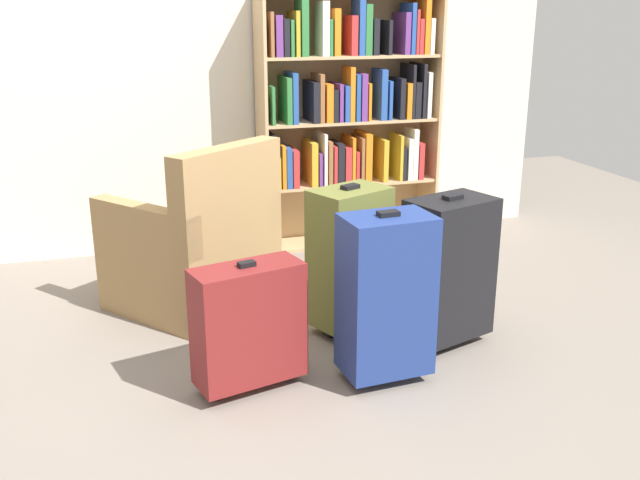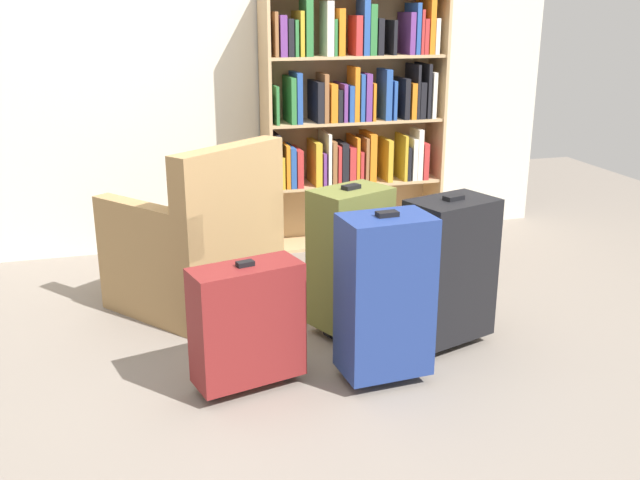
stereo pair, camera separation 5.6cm
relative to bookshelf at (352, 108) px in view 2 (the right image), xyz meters
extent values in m
plane|color=slate|center=(-0.81, -1.83, -0.91)|extent=(7.94, 7.94, 0.00)
cube|color=beige|center=(-0.81, 0.22, 0.39)|extent=(4.54, 0.10, 2.60)
cube|color=tan|center=(-0.58, -0.01, -0.09)|extent=(0.02, 0.31, 1.65)
cube|color=tan|center=(0.59, -0.01, -0.09)|extent=(0.02, 0.31, 1.65)
cube|color=tan|center=(0.01, 0.14, -0.09)|extent=(1.20, 0.02, 1.65)
cube|color=tan|center=(0.01, -0.01, -0.90)|extent=(1.16, 0.29, 0.02)
cube|color=tan|center=(0.01, -0.01, -0.49)|extent=(1.16, 0.29, 0.02)
cube|color=tan|center=(0.01, -0.01, -0.08)|extent=(1.16, 0.29, 0.02)
cube|color=tan|center=(0.01, -0.01, 0.33)|extent=(1.16, 0.29, 0.02)
cube|color=black|center=(-0.53, -0.03, -0.31)|extent=(0.02, 0.25, 0.35)
cube|color=gold|center=(-0.50, -0.07, -0.38)|extent=(0.02, 0.18, 0.21)
cube|color=orange|center=(-0.47, -0.06, -0.34)|extent=(0.02, 0.18, 0.28)
cube|color=#264C99|center=(-0.44, -0.03, -0.35)|extent=(0.04, 0.25, 0.26)
cube|color=#B22D2D|center=(-0.39, -0.03, -0.36)|extent=(0.04, 0.25, 0.24)
cube|color=gold|center=(-0.27, -0.03, -0.34)|extent=(0.04, 0.24, 0.29)
cube|color=#66337F|center=(-0.23, -0.05, -0.37)|extent=(0.02, 0.21, 0.22)
cube|color=silver|center=(-0.19, -0.02, -0.31)|extent=(0.02, 0.26, 0.34)
cube|color=brown|center=(-0.16, -0.03, -0.34)|extent=(0.03, 0.24, 0.29)
cube|color=#B22D2D|center=(-0.13, -0.07, -0.35)|extent=(0.02, 0.17, 0.26)
cube|color=black|center=(-0.09, -0.04, -0.34)|extent=(0.04, 0.22, 0.27)
cube|color=#B22D2D|center=(-0.04, -0.04, -0.36)|extent=(0.04, 0.23, 0.25)
cube|color=orange|center=(0.00, -0.04, -0.33)|extent=(0.02, 0.24, 0.31)
cube|color=#B22D2D|center=(0.02, -0.04, -0.37)|extent=(0.02, 0.23, 0.21)
cube|color=brown|center=(0.06, -0.04, -0.33)|extent=(0.02, 0.22, 0.30)
cube|color=orange|center=(0.10, -0.03, -0.32)|extent=(0.04, 0.24, 0.33)
cube|color=gold|center=(0.22, -0.04, -0.34)|extent=(0.03, 0.23, 0.28)
cube|color=gold|center=(0.33, -0.05, -0.33)|extent=(0.02, 0.20, 0.30)
cube|color=black|center=(0.36, -0.06, -0.37)|extent=(0.02, 0.19, 0.23)
cube|color=silver|center=(0.40, -0.04, -0.34)|extent=(0.03, 0.23, 0.28)
cube|color=silver|center=(0.44, -0.07, -0.31)|extent=(0.03, 0.17, 0.34)
cube|color=#B22D2D|center=(0.48, -0.05, -0.36)|extent=(0.04, 0.21, 0.25)
cube|color=#2D7238|center=(-0.53, -0.03, 0.05)|extent=(0.02, 0.24, 0.24)
cube|color=#2D7238|center=(-0.43, -0.03, 0.08)|extent=(0.03, 0.25, 0.29)
cube|color=#264C99|center=(-0.39, -0.04, 0.09)|extent=(0.03, 0.24, 0.31)
cube|color=black|center=(-0.26, -0.02, 0.06)|extent=(0.04, 0.26, 0.26)
cube|color=brown|center=(-0.22, -0.04, 0.08)|extent=(0.03, 0.22, 0.30)
cube|color=orange|center=(-0.17, -0.04, 0.05)|extent=(0.04, 0.22, 0.24)
cube|color=black|center=(-0.13, -0.04, 0.03)|extent=(0.03, 0.23, 0.21)
cube|color=#66337F|center=(-0.09, -0.03, 0.05)|extent=(0.02, 0.25, 0.24)
cube|color=#264C99|center=(-0.05, -0.03, 0.05)|extent=(0.03, 0.25, 0.23)
cube|color=orange|center=(-0.02, -0.06, 0.10)|extent=(0.03, 0.18, 0.34)
cube|color=#264C99|center=(0.02, -0.04, 0.08)|extent=(0.03, 0.23, 0.30)
cube|color=#66337F|center=(0.06, -0.07, 0.08)|extent=(0.04, 0.17, 0.30)
cube|color=orange|center=(0.10, -0.04, 0.05)|extent=(0.02, 0.22, 0.24)
cube|color=#264C99|center=(0.20, -0.06, 0.09)|extent=(0.04, 0.20, 0.32)
cube|color=#264C99|center=(0.24, -0.06, 0.06)|extent=(0.02, 0.19, 0.25)
cube|color=black|center=(0.33, -0.04, 0.06)|extent=(0.03, 0.23, 0.26)
cube|color=orange|center=(0.38, -0.05, 0.05)|extent=(0.03, 0.21, 0.23)
cube|color=black|center=(0.40, -0.04, 0.11)|extent=(0.02, 0.23, 0.35)
cube|color=black|center=(0.44, -0.03, 0.05)|extent=(0.04, 0.24, 0.24)
cube|color=black|center=(0.48, -0.03, 0.11)|extent=(0.02, 0.26, 0.35)
cube|color=silver|center=(0.52, -0.06, 0.08)|extent=(0.03, 0.19, 0.30)
cube|color=brown|center=(-0.53, -0.04, 0.48)|extent=(0.02, 0.24, 0.27)
cube|color=#66337F|center=(-0.49, -0.04, 0.47)|extent=(0.04, 0.24, 0.25)
cube|color=black|center=(-0.44, -0.03, 0.46)|extent=(0.03, 0.24, 0.22)
cube|color=#2D7238|center=(-0.41, -0.06, 0.45)|extent=(0.02, 0.20, 0.22)
cube|color=gold|center=(-0.37, -0.03, 0.48)|extent=(0.02, 0.25, 0.27)
cube|color=#2D7238|center=(-0.33, -0.06, 0.51)|extent=(0.04, 0.19, 0.34)
cube|color=silver|center=(-0.20, -0.06, 0.51)|extent=(0.04, 0.18, 0.33)
cube|color=#2D7238|center=(-0.16, -0.07, 0.46)|extent=(0.02, 0.17, 0.22)
cube|color=orange|center=(-0.12, -0.02, 0.49)|extent=(0.04, 0.26, 0.28)
cube|color=#B22D2D|center=(-0.01, -0.07, 0.47)|extent=(0.04, 0.18, 0.24)
cube|color=#264C99|center=(0.04, -0.07, 0.52)|extent=(0.04, 0.17, 0.35)
cube|color=#2D7238|center=(0.08, -0.05, 0.50)|extent=(0.04, 0.21, 0.31)
cube|color=black|center=(0.13, -0.02, 0.46)|extent=(0.04, 0.26, 0.22)
cube|color=black|center=(0.23, -0.05, 0.45)|extent=(0.02, 0.22, 0.21)
cube|color=#66337F|center=(0.35, -0.04, 0.47)|extent=(0.04, 0.24, 0.26)
cube|color=#264C99|center=(0.39, -0.04, 0.50)|extent=(0.03, 0.23, 0.32)
cube|color=#B22D2D|center=(0.42, -0.03, 0.48)|extent=(0.02, 0.24, 0.28)
cube|color=#B22D2D|center=(0.44, -0.06, 0.45)|extent=(0.03, 0.19, 0.22)
cube|color=orange|center=(0.48, -0.02, 0.52)|extent=(0.04, 0.26, 0.35)
cube|color=silver|center=(0.52, -0.03, 0.46)|extent=(0.03, 0.25, 0.22)
cube|color=#9E7A4C|center=(-1.16, -0.81, -0.71)|extent=(0.98, 0.98, 0.40)
cube|color=tan|center=(-1.16, -0.81, -0.47)|extent=(0.75, 0.76, 0.08)
cube|color=#9E7A4C|center=(-0.99, -1.04, -0.26)|extent=(0.63, 0.52, 0.50)
cube|color=#9E7A4C|center=(-0.93, -0.63, -0.40)|extent=(0.51, 0.61, 0.22)
cube|color=#9E7A4C|center=(-1.40, -1.00, -0.40)|extent=(0.51, 0.61, 0.22)
cylinder|color=white|center=(-0.66, -0.98, -0.86)|extent=(0.08, 0.08, 0.10)
torus|color=white|center=(-0.61, -0.98, -0.86)|extent=(0.06, 0.01, 0.06)
cube|color=maroon|center=(-1.05, -1.82, -0.61)|extent=(0.49, 0.30, 0.50)
cube|color=black|center=(-1.05, -1.82, -0.35)|extent=(0.08, 0.05, 0.02)
cylinder|color=black|center=(-1.20, -1.86, -0.89)|extent=(0.06, 0.06, 0.05)
cylinder|color=black|center=(-0.89, -1.78, -0.89)|extent=(0.06, 0.06, 0.05)
cube|color=black|center=(-0.06, -1.65, -0.53)|extent=(0.45, 0.37, 0.67)
cube|color=black|center=(-0.06, -1.65, -0.19)|extent=(0.10, 0.08, 0.02)
cylinder|color=black|center=(-0.19, -1.69, -0.89)|extent=(0.06, 0.06, 0.05)
cylinder|color=black|center=(0.07, -1.61, -0.89)|extent=(0.06, 0.06, 0.05)
cube|color=navy|center=(-0.47, -1.90, -0.52)|extent=(0.39, 0.27, 0.69)
cube|color=black|center=(-0.47, -1.90, -0.16)|extent=(0.09, 0.06, 0.02)
cylinder|color=black|center=(-0.60, -1.91, -0.89)|extent=(0.05, 0.05, 0.05)
cylinder|color=black|center=(-0.35, -1.89, -0.89)|extent=(0.05, 0.05, 0.05)
cube|color=brown|center=(-0.46, -1.39, -0.52)|extent=(0.43, 0.37, 0.68)
cube|color=black|center=(-0.46, -1.39, -0.17)|extent=(0.10, 0.08, 0.02)
cylinder|color=black|center=(-0.58, -1.44, -0.89)|extent=(0.07, 0.07, 0.05)
cylinder|color=black|center=(-0.34, -1.33, -0.89)|extent=(0.07, 0.07, 0.05)
camera|label=1|loc=(-1.55, -4.52, 0.64)|focal=40.50mm
camera|label=2|loc=(-1.50, -4.54, 0.64)|focal=40.50mm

